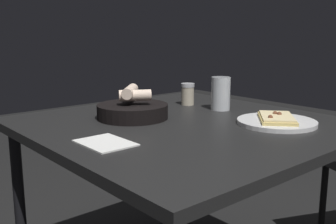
% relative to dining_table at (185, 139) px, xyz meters
% --- Properties ---
extents(dining_table, '(0.99, 0.97, 0.70)m').
position_rel_dining_table_xyz_m(dining_table, '(0.00, 0.00, 0.00)').
color(dining_table, black).
rests_on(dining_table, ground).
extents(pizza_plate, '(0.26, 0.26, 0.04)m').
position_rel_dining_table_xyz_m(pizza_plate, '(-0.22, -0.21, 0.07)').
color(pizza_plate, silver).
rests_on(pizza_plate, dining_table).
extents(bread_basket, '(0.25, 0.25, 0.11)m').
position_rel_dining_table_xyz_m(bread_basket, '(0.16, 0.10, 0.09)').
color(bread_basket, black).
rests_on(bread_basket, dining_table).
extents(beer_glass, '(0.07, 0.07, 0.13)m').
position_rel_dining_table_xyz_m(beer_glass, '(0.07, -0.25, 0.12)').
color(beer_glass, silver).
rests_on(beer_glass, dining_table).
extents(pepper_shaker, '(0.06, 0.06, 0.09)m').
position_rel_dining_table_xyz_m(pepper_shaker, '(0.23, -0.23, 0.10)').
color(pepper_shaker, '#BFB299').
rests_on(pepper_shaker, dining_table).
extents(napkin, '(0.16, 0.12, 0.00)m').
position_rel_dining_table_xyz_m(napkin, '(-0.05, 0.35, 0.06)').
color(napkin, white).
rests_on(napkin, dining_table).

